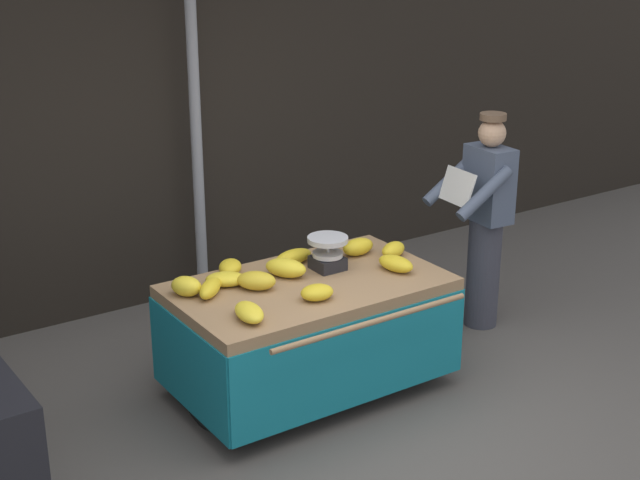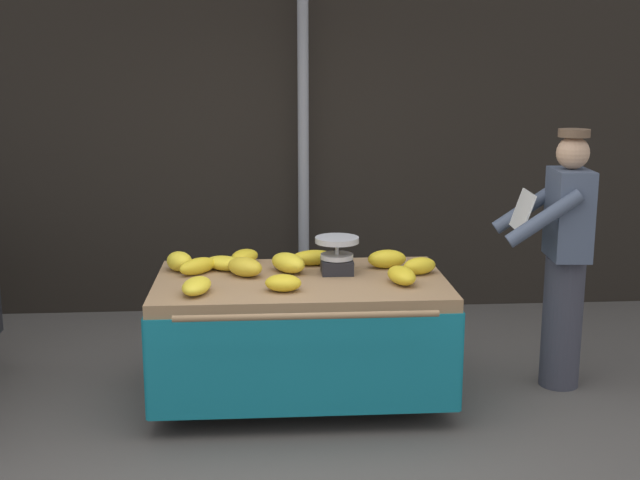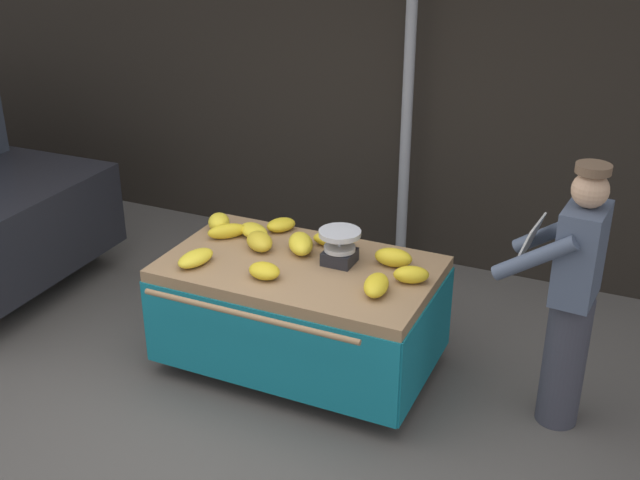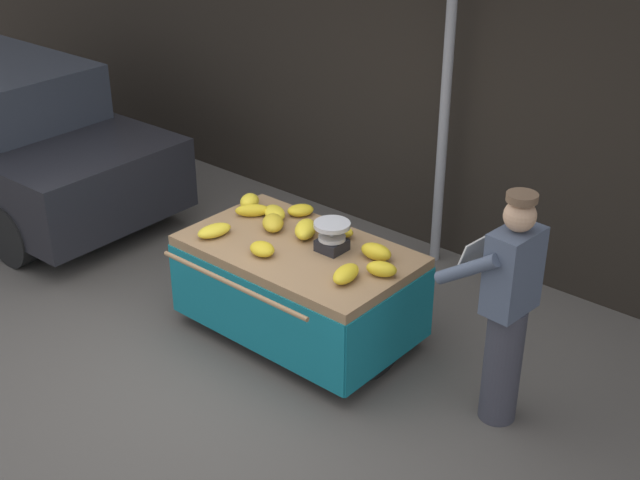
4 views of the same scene
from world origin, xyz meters
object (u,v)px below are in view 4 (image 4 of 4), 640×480
Objects in this scene: banana_bunch_0 at (273,223)px; banana_bunch_1 at (346,274)px; banana_bunch_7 at (250,202)px; banana_bunch_5 at (301,210)px; street_pole at (446,92)px; banana_bunch_10 at (382,269)px; banana_bunch_4 at (305,229)px; banana_bunch_6 at (252,210)px; banana_bunch_8 at (337,229)px; parked_car at (4,136)px; weighing_scale at (332,237)px; banana_bunch_11 at (376,252)px; banana_bunch_2 at (214,231)px; banana_cart at (298,271)px; banana_bunch_3 at (262,249)px; banana_bunch_9 at (275,213)px; vendor_person at (507,309)px.

banana_bunch_0 reaches higher than banana_bunch_1.
banana_bunch_5 is at bearing 23.08° from banana_bunch_7.
street_pole is 14.44× the size of banana_bunch_10.
banana_bunch_4 is at bearing 16.35° from banana_bunch_0.
banana_bunch_5 is 0.40m from banana_bunch_6.
banana_bunch_6 is 0.95× the size of banana_bunch_8.
banana_bunch_4 is 4.00m from parked_car.
banana_bunch_5 is (-0.59, 0.30, -0.07)m from weighing_scale.
street_pole is 1.94m from banana_bunch_7.
banana_bunch_10 is at bearing -23.46° from banana_bunch_8.
street_pole is 1.80m from banana_bunch_11.
banana_bunch_8 is at bearing 156.54° from banana_bunch_10.
street_pole is at bearing 70.79° from banana_bunch_2.
banana_bunch_3 is at bearing -113.00° from banana_cart.
weighing_scale is at bearing -10.12° from banana_bunch_9.
vendor_person reaches higher than banana_bunch_9.
banana_cart is 6.54× the size of weighing_scale.
banana_bunch_1 is at bearing -124.59° from banana_bunch_10.
weighing_scale is at bearing -58.07° from banana_bunch_8.
banana_bunch_5 is at bearing -108.70° from street_pole.
banana_bunch_10 is (0.76, 0.06, 0.27)m from banana_cart.
banana_bunch_1 is at bearing -14.41° from banana_bunch_6.
street_pole is at bearing 106.61° from banana_bunch_11.
banana_bunch_0 is at bearing 122.59° from banana_bunch_3.
banana_bunch_2 is at bearing -109.21° from street_pole.
banana_bunch_11 is at bearing -73.39° from street_pole.
weighing_scale reaches higher than banana_bunch_3.
street_pole reaches higher than parked_car.
banana_bunch_2 is 1.42m from banana_bunch_10.
weighing_scale is 1.01× the size of banana_bunch_1.
weighing_scale is 1.27× the size of banana_bunch_5.
weighing_scale is 0.32m from banana_bunch_4.
banana_bunch_4 is (0.04, 0.44, 0.01)m from banana_bunch_3.
banana_bunch_1 is at bearing -1.09° from parked_car.
banana_bunch_5 is (0.27, 0.72, 0.00)m from banana_bunch_2.
banana_bunch_5 reaches higher than banana_bunch_2.
banana_bunch_1 is at bearing -31.53° from banana_bunch_5.
banana_bunch_3 is at bearing -38.69° from banana_bunch_7.
banana_bunch_3 is (0.23, -0.36, -0.01)m from banana_bunch_0.
banana_cart is 8.09× the size of banana_bunch_10.
banana_cart is at bearing -50.16° from banana_bunch_5.
banana_bunch_4 is 1.40× the size of banana_bunch_7.
banana_bunch_5 is at bearing 137.66° from banana_bunch_4.
banana_bunch_0 is 1.11m from banana_bunch_10.
weighing_scale reaches higher than banana_bunch_8.
parked_car reaches higher than banana_cart.
street_pole is at bearing 110.47° from banana_bunch_10.
banana_bunch_6 reaches higher than banana_cart.
banana_bunch_0 is 3.73m from parked_car.
vendor_person is (1.49, 0.02, -0.05)m from weighing_scale.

